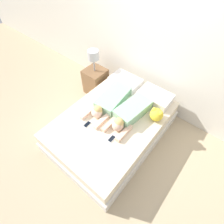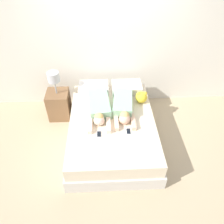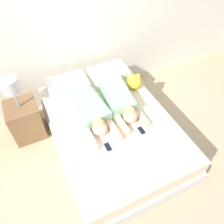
{
  "view_description": "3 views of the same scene",
  "coord_description": "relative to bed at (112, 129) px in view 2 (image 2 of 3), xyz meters",
  "views": [
    {
      "loc": [
        1.1,
        -1.35,
        2.73
      ],
      "look_at": [
        0.0,
        0.0,
        0.65
      ],
      "focal_mm": 28.0,
      "sensor_mm": 36.0,
      "label": 1
    },
    {
      "loc": [
        -0.12,
        -2.66,
        3.01
      ],
      "look_at": [
        0.0,
        0.0,
        0.65
      ],
      "focal_mm": 35.0,
      "sensor_mm": 36.0,
      "label": 2
    },
    {
      "loc": [
        -0.77,
        -1.62,
        2.59
      ],
      "look_at": [
        0.0,
        0.0,
        0.65
      ],
      "focal_mm": 35.0,
      "sensor_mm": 36.0,
      "label": 3
    }
  ],
  "objects": [
    {
      "name": "wall_back",
      "position": [
        0.0,
        1.18,
        1.06
      ],
      "size": [
        12.0,
        0.06,
        2.6
      ],
      "color": "silver",
      "rests_on": "ground_plane"
    },
    {
      "name": "bed",
      "position": [
        0.0,
        0.0,
        0.0
      ],
      "size": [
        1.47,
        2.06,
        0.5
      ],
      "color": "beige",
      "rests_on": "ground_plane"
    },
    {
      "name": "ground_plane",
      "position": [
        0.0,
        0.0,
        -0.24
      ],
      "size": [
        12.0,
        12.0,
        0.0
      ],
      "primitive_type": "plane",
      "color": "tan"
    },
    {
      "name": "person_left",
      "position": [
        -0.21,
        0.2,
        0.34
      ],
      "size": [
        0.41,
        1.0,
        0.21
      ],
      "color": "#8CBF99",
      "rests_on": "bed"
    },
    {
      "name": "cell_phone_left",
      "position": [
        -0.22,
        -0.35,
        0.26
      ],
      "size": [
        0.07,
        0.14,
        0.01
      ],
      "color": "silver",
      "rests_on": "bed"
    },
    {
      "name": "person_right",
      "position": [
        0.2,
        0.18,
        0.35
      ],
      "size": [
        0.39,
        0.91,
        0.21
      ],
      "color": "#8CBF99",
      "rests_on": "bed"
    },
    {
      "name": "nightstand",
      "position": [
        -1.01,
        0.68,
        0.09
      ],
      "size": [
        0.41,
        0.41,
        1.01
      ],
      "color": "brown",
      "rests_on": "ground_plane"
    },
    {
      "name": "plush_toy",
      "position": [
        0.55,
        0.43,
        0.36
      ],
      "size": [
        0.21,
        0.21,
        0.22
      ],
      "color": "yellow",
      "rests_on": "bed"
    },
    {
      "name": "pillow_head_left",
      "position": [
        -0.32,
        0.79,
        0.33
      ],
      "size": [
        0.56,
        0.37,
        0.15
      ],
      "color": "white",
      "rests_on": "bed"
    },
    {
      "name": "cell_phone_right",
      "position": [
        0.25,
        -0.31,
        0.26
      ],
      "size": [
        0.07,
        0.14,
        0.01
      ],
      "color": "silver",
      "rests_on": "bed"
    },
    {
      "name": "pillow_head_right",
      "position": [
        0.32,
        0.79,
        0.33
      ],
      "size": [
        0.56,
        0.37,
        0.15
      ],
      "color": "white",
      "rests_on": "bed"
    }
  ]
}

